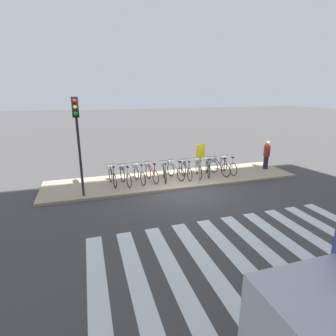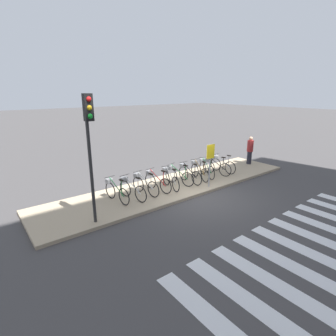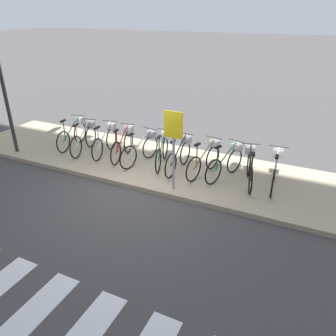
% 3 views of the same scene
% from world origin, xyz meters
% --- Properties ---
extents(ground_plane, '(120.00, 120.00, 0.00)m').
position_xyz_m(ground_plane, '(0.00, 0.00, 0.00)').
color(ground_plane, '#423F3F').
extents(sidewalk, '(12.33, 2.81, 0.12)m').
position_xyz_m(sidewalk, '(0.00, 1.40, 0.06)').
color(sidewalk, tan).
rests_on(sidewalk, ground_plane).
extents(parked_bicycle_0, '(0.46, 1.54, 0.95)m').
position_xyz_m(parked_bicycle_0, '(-3.03, 1.43, 0.54)').
color(parked_bicycle_0, black).
rests_on(parked_bicycle_0, sidewalk).
extents(parked_bicycle_1, '(0.46, 1.53, 0.95)m').
position_xyz_m(parked_bicycle_1, '(-2.46, 1.26, 0.54)').
color(parked_bicycle_1, black).
rests_on(parked_bicycle_1, sidewalk).
extents(parked_bicycle_2, '(0.46, 1.53, 0.95)m').
position_xyz_m(parked_bicycle_2, '(-1.79, 1.37, 0.54)').
color(parked_bicycle_2, black).
rests_on(parked_bicycle_2, sidewalk).
extents(parked_bicycle_3, '(0.46, 1.53, 0.95)m').
position_xyz_m(parked_bicycle_3, '(-1.19, 1.37, 0.54)').
color(parked_bicycle_3, black).
rests_on(parked_bicycle_3, sidewalk).
extents(parked_bicycle_4, '(0.49, 1.52, 0.95)m').
position_xyz_m(parked_bicycle_4, '(-0.54, 1.28, 0.54)').
color(parked_bicycle_4, black).
rests_on(parked_bicycle_4, sidewalk).
extents(parked_bicycle_5, '(0.54, 1.51, 0.95)m').
position_xyz_m(parked_bicycle_5, '(0.02, 1.42, 0.54)').
color(parked_bicycle_5, black).
rests_on(parked_bicycle_5, sidewalk).
extents(parked_bicycle_6, '(0.46, 1.54, 0.95)m').
position_xyz_m(parked_bicycle_6, '(0.57, 1.31, 0.54)').
color(parked_bicycle_6, black).
rests_on(parked_bicycle_6, sidewalk).
extents(parked_bicycle_7, '(0.52, 1.51, 0.95)m').
position_xyz_m(parked_bicycle_7, '(1.27, 1.36, 0.54)').
color(parked_bicycle_7, black).
rests_on(parked_bicycle_7, sidewalk).
extents(parked_bicycle_8, '(0.63, 1.47, 0.95)m').
position_xyz_m(parked_bicycle_8, '(1.80, 1.41, 0.54)').
color(parked_bicycle_8, black).
rests_on(parked_bicycle_8, sidewalk).
extents(parked_bicycle_9, '(0.57, 1.50, 0.95)m').
position_xyz_m(parked_bicycle_9, '(2.39, 1.35, 0.54)').
color(parked_bicycle_9, black).
rests_on(parked_bicycle_9, sidewalk).
extents(parked_bicycle_10, '(0.46, 1.54, 0.95)m').
position_xyz_m(parked_bicycle_10, '(2.96, 1.44, 0.54)').
color(parked_bicycle_10, black).
rests_on(parked_bicycle_10, sidewalk).
extents(sign_post, '(0.44, 0.07, 1.88)m').
position_xyz_m(sign_post, '(0.85, 0.29, 1.40)').
color(sign_post, '#99999E').
rests_on(sign_post, sidewalk).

